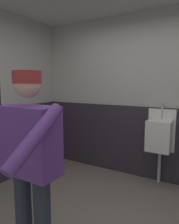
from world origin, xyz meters
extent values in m
cube|color=#B2B2AD|center=(0.00, 1.72, 1.31)|extent=(4.43, 0.12, 2.62)
cube|color=#2D2833|center=(0.00, 1.65, 0.58)|extent=(3.83, 0.03, 1.17)
cube|color=white|center=(0.22, 1.63, 0.83)|extent=(0.40, 0.05, 0.65)
cube|color=white|center=(0.22, 1.46, 0.78)|extent=(0.34, 0.30, 0.45)
cylinder|color=#B7BABF|center=(0.22, 1.62, 1.12)|extent=(0.04, 0.04, 0.24)
cylinder|color=#B7BABF|center=(0.22, 1.59, 0.28)|extent=(0.05, 0.05, 0.55)
cylinder|color=#2D3342|center=(-0.53, -0.43, 0.40)|extent=(0.14, 0.14, 0.80)
cylinder|color=#2D3342|center=(-0.31, -0.43, 0.40)|extent=(0.14, 0.14, 0.80)
cube|color=#60388C|center=(-0.42, -0.43, 1.08)|extent=(0.50, 0.24, 0.56)
cylinder|color=#60388C|center=(-0.71, -0.43, 1.08)|extent=(0.17, 0.09, 0.56)
cylinder|color=#60388C|center=(-0.12, -0.66, 1.20)|extent=(0.09, 0.50, 0.39)
sphere|color=#D8AD8C|center=(-0.42, -0.43, 1.52)|extent=(0.21, 0.21, 0.21)
cylinder|color=maroon|center=(-0.42, -0.43, 1.58)|extent=(0.22, 0.22, 0.09)
camera|label=1|loc=(0.80, -1.56, 1.53)|focal=32.67mm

